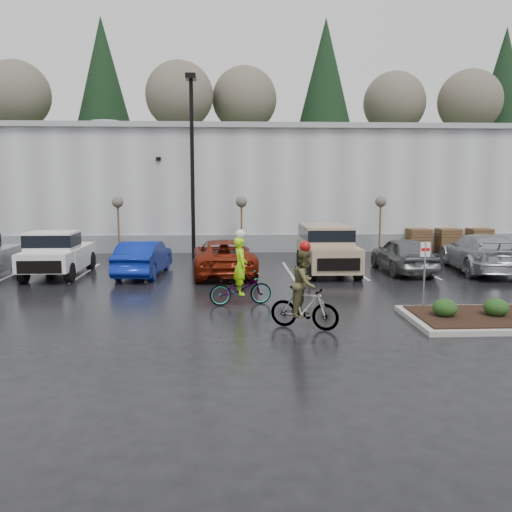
{
  "coord_description": "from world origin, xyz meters",
  "views": [
    {
      "loc": [
        -2.17,
        -15.84,
        4.04
      ],
      "look_at": [
        -1.19,
        3.66,
        1.3
      ],
      "focal_mm": 38.0,
      "sensor_mm": 36.0,
      "label": 1
    }
  ],
  "objects_px": {
    "car_blue": "(143,258)",
    "car_red": "(223,257)",
    "sapling_west": "(118,205)",
    "pallet_stack_c": "(479,240)",
    "pickup_white": "(60,252)",
    "car_grey": "(403,255)",
    "suv_tan": "(327,249)",
    "pallet_stack_b": "(448,240)",
    "sapling_mid": "(241,205)",
    "cyclist_hivis": "(241,282)",
    "lamppost": "(192,147)",
    "fire_lane_sign": "(425,267)",
    "cyclist_olive": "(304,297)",
    "car_far_silver": "(481,253)",
    "pallet_stack_a": "(418,240)",
    "sapling_east": "(381,205)"
  },
  "relations": [
    {
      "from": "lamppost",
      "to": "pallet_stack_b",
      "type": "relative_size",
      "value": 6.83
    },
    {
      "from": "lamppost",
      "to": "car_grey",
      "type": "xyz_separation_m",
      "value": [
        9.51,
        -4.53,
        -4.9
      ]
    },
    {
      "from": "pallet_stack_a",
      "to": "pallet_stack_c",
      "type": "height_order",
      "value": "same"
    },
    {
      "from": "car_blue",
      "to": "cyclist_hivis",
      "type": "bearing_deg",
      "value": 130.1
    },
    {
      "from": "pallet_stack_b",
      "to": "sapling_mid",
      "type": "bearing_deg",
      "value": -175.11
    },
    {
      "from": "sapling_mid",
      "to": "car_grey",
      "type": "bearing_deg",
      "value": -38.24
    },
    {
      "from": "lamppost",
      "to": "suv_tan",
      "type": "height_order",
      "value": "lamppost"
    },
    {
      "from": "pallet_stack_c",
      "to": "cyclist_hivis",
      "type": "xyz_separation_m",
      "value": [
        -13.8,
        -12.5,
        0.08
      ]
    },
    {
      "from": "fire_lane_sign",
      "to": "cyclist_olive",
      "type": "xyz_separation_m",
      "value": [
        -3.92,
        -1.69,
        -0.53
      ]
    },
    {
      "from": "sapling_west",
      "to": "pallet_stack_a",
      "type": "relative_size",
      "value": 2.37
    },
    {
      "from": "fire_lane_sign",
      "to": "car_red",
      "type": "height_order",
      "value": "fire_lane_sign"
    },
    {
      "from": "lamppost",
      "to": "pallet_stack_a",
      "type": "bearing_deg",
      "value": 9.09
    },
    {
      "from": "suv_tan",
      "to": "car_grey",
      "type": "xyz_separation_m",
      "value": [
        3.37,
        -0.07,
        -0.25
      ]
    },
    {
      "from": "pallet_stack_a",
      "to": "lamppost",
      "type": "bearing_deg",
      "value": -170.91
    },
    {
      "from": "car_red",
      "to": "car_far_silver",
      "type": "height_order",
      "value": "car_far_silver"
    },
    {
      "from": "pickup_white",
      "to": "car_grey",
      "type": "distance_m",
      "value": 14.92
    },
    {
      "from": "sapling_mid",
      "to": "pickup_white",
      "type": "distance_m",
      "value": 9.8
    },
    {
      "from": "sapling_east",
      "to": "car_red",
      "type": "xyz_separation_m",
      "value": [
        -8.41,
        -5.67,
        -1.96
      ]
    },
    {
      "from": "fire_lane_sign",
      "to": "car_far_silver",
      "type": "relative_size",
      "value": 0.37
    },
    {
      "from": "car_grey",
      "to": "cyclist_olive",
      "type": "distance_m",
      "value": 10.59
    },
    {
      "from": "sapling_mid",
      "to": "car_red",
      "type": "height_order",
      "value": "sapling_mid"
    },
    {
      "from": "sapling_west",
      "to": "cyclist_hivis",
      "type": "distance_m",
      "value": 13.21
    },
    {
      "from": "car_blue",
      "to": "pallet_stack_b",
      "type": "bearing_deg",
      "value": -152.07
    },
    {
      "from": "pallet_stack_c",
      "to": "car_far_silver",
      "type": "bearing_deg",
      "value": -114.38
    },
    {
      "from": "cyclist_olive",
      "to": "cyclist_hivis",
      "type": "bearing_deg",
      "value": 54.22
    },
    {
      "from": "sapling_west",
      "to": "suv_tan",
      "type": "xyz_separation_m",
      "value": [
        10.14,
        -5.46,
        -1.7
      ]
    },
    {
      "from": "suv_tan",
      "to": "sapling_mid",
      "type": "bearing_deg",
      "value": 123.74
    },
    {
      "from": "sapling_west",
      "to": "car_far_silver",
      "type": "distance_m",
      "value": 18.01
    },
    {
      "from": "car_blue",
      "to": "car_grey",
      "type": "bearing_deg",
      "value": -173.72
    },
    {
      "from": "car_blue",
      "to": "car_red",
      "type": "xyz_separation_m",
      "value": [
        3.41,
        0.11,
        0.01
      ]
    },
    {
      "from": "pallet_stack_b",
      "to": "pickup_white",
      "type": "bearing_deg",
      "value": -161.63
    },
    {
      "from": "pallet_stack_b",
      "to": "fire_lane_sign",
      "type": "distance_m",
      "value": 15.23
    },
    {
      "from": "suv_tan",
      "to": "cyclist_hivis",
      "type": "xyz_separation_m",
      "value": [
        -3.95,
        -6.04,
        -0.27
      ]
    },
    {
      "from": "sapling_west",
      "to": "fire_lane_sign",
      "type": "bearing_deg",
      "value": -47.33
    },
    {
      "from": "car_grey",
      "to": "car_far_silver",
      "type": "height_order",
      "value": "car_far_silver"
    },
    {
      "from": "sapling_west",
      "to": "pallet_stack_c",
      "type": "bearing_deg",
      "value": 2.86
    },
    {
      "from": "lamppost",
      "to": "sapling_west",
      "type": "distance_m",
      "value": 5.07
    },
    {
      "from": "cyclist_hivis",
      "to": "pallet_stack_c",
      "type": "bearing_deg",
      "value": -58.04
    },
    {
      "from": "pallet_stack_b",
      "to": "sapling_east",
      "type": "bearing_deg",
      "value": -166.61
    },
    {
      "from": "car_grey",
      "to": "car_far_silver",
      "type": "bearing_deg",
      "value": 177.31
    },
    {
      "from": "sapling_west",
      "to": "car_grey",
      "type": "height_order",
      "value": "sapling_west"
    },
    {
      "from": "pallet_stack_b",
      "to": "car_grey",
      "type": "distance_m",
      "value": 8.04
    },
    {
      "from": "pallet_stack_a",
      "to": "car_red",
      "type": "xyz_separation_m",
      "value": [
        -10.91,
        -6.67,
        0.09
      ]
    },
    {
      "from": "sapling_east",
      "to": "car_blue",
      "type": "xyz_separation_m",
      "value": [
        -11.82,
        -5.78,
        -1.97
      ]
    },
    {
      "from": "sapling_east",
      "to": "fire_lane_sign",
      "type": "relative_size",
      "value": 1.45
    },
    {
      "from": "suv_tan",
      "to": "cyclist_hivis",
      "type": "relative_size",
      "value": 2.06
    },
    {
      "from": "pallet_stack_a",
      "to": "cyclist_hivis",
      "type": "distance_m",
      "value": 16.2
    },
    {
      "from": "cyclist_hivis",
      "to": "car_grey",
      "type": "bearing_deg",
      "value": -60.96
    },
    {
      "from": "fire_lane_sign",
      "to": "car_red",
      "type": "bearing_deg",
      "value": 131.07
    },
    {
      "from": "car_blue",
      "to": "fire_lane_sign",
      "type": "bearing_deg",
      "value": 148.89
    }
  ]
}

